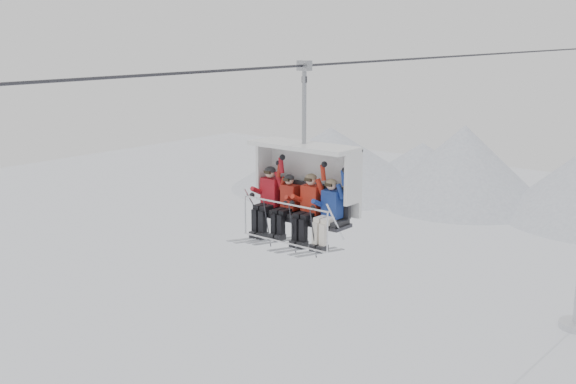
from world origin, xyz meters
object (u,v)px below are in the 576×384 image
Objects in this scene: skier_center_left at (287,203)px; chairlift_carrier at (307,180)px; skier_center_right at (309,205)px; skier_far_right at (329,210)px; skier_far_left at (268,197)px.

chairlift_carrier is at bearing 42.49° from skier_center_left.
skier_center_left is 0.98× the size of skier_center_right.
skier_center_right is 1.02× the size of skier_far_right.
skier_center_right reaches higher than skier_far_right.
skier_far_right is (1.19, 0.01, 0.02)m from skier_center_left.
skier_center_right is (0.63, 0.01, 0.04)m from skier_center_left.
skier_far_right reaches higher than skier_center_left.
skier_center_right is at bearing -47.35° from chairlift_carrier.
skier_center_right is 0.56m from skier_far_right.
skier_far_left is 0.57m from skier_center_left.
skier_far_left is 1.02× the size of skier_center_right.
skier_center_left is 1.00× the size of skier_far_right.
skier_far_left is 1.03× the size of skier_center_left.
chairlift_carrier is at bearing 132.65° from skier_center_right.
skier_far_left reaches higher than skier_center_right.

